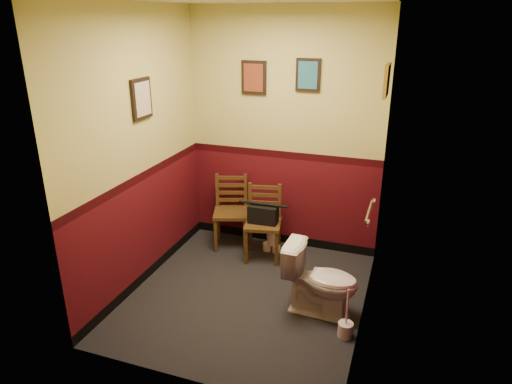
{
  "coord_description": "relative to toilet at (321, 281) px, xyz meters",
  "views": [
    {
      "loc": [
        1.34,
        -3.59,
        2.56
      ],
      "look_at": [
        0.0,
        0.25,
        1.0
      ],
      "focal_mm": 32.0,
      "sensor_mm": 36.0,
      "label": 1
    }
  ],
  "objects": [
    {
      "name": "grab_bar",
      "position": [
        0.35,
        0.28,
        0.62
      ],
      "size": [
        0.05,
        0.56,
        0.06
      ],
      "color": "silver",
      "rests_on": "wall_right"
    },
    {
      "name": "chair_left",
      "position": [
        -1.28,
        1.0,
        0.09
      ],
      "size": [
        0.5,
        0.5,
        0.84
      ],
      "rotation": [
        0.0,
        0.0,
        0.32
      ],
      "color": "#573B1A",
      "rests_on": "floor"
    },
    {
      "name": "toilet_brush",
      "position": [
        0.28,
        -0.27,
        -0.26
      ],
      "size": [
        0.13,
        0.13,
        0.47
      ],
      "color": "silver",
      "rests_on": "floor"
    },
    {
      "name": "floor",
      "position": [
        -0.72,
        0.03,
        -0.33
      ],
      "size": [
        2.2,
        2.4,
        0.0
      ],
      "primitive_type": "cube",
      "color": "black",
      "rests_on": "ground"
    },
    {
      "name": "framed_print_back_b",
      "position": [
        -0.47,
        1.21,
        1.67
      ],
      "size": [
        0.26,
        0.04,
        0.34
      ],
      "color": "black",
      "rests_on": "wall_back"
    },
    {
      "name": "wall_back",
      "position": [
        -0.72,
        1.23,
        1.02
      ],
      "size": [
        2.2,
        0.0,
        2.7
      ],
      "primitive_type": "cube",
      "rotation": [
        1.57,
        0.0,
        0.0
      ],
      "color": "#490C13",
      "rests_on": "ground"
    },
    {
      "name": "framed_print_back_a",
      "position": [
        -1.07,
        1.21,
        1.62
      ],
      "size": [
        0.28,
        0.04,
        0.36
      ],
      "color": "black",
      "rests_on": "wall_back"
    },
    {
      "name": "tp_stack",
      "position": [
        -0.77,
        0.97,
        -0.18
      ],
      "size": [
        0.21,
        0.13,
        0.37
      ],
      "color": "silver",
      "rests_on": "floor"
    },
    {
      "name": "chair_right",
      "position": [
        -0.83,
        0.84,
        0.09
      ],
      "size": [
        0.46,
        0.46,
        0.83
      ],
      "rotation": [
        0.0,
        0.0,
        0.21
      ],
      "color": "#573B1A",
      "rests_on": "floor"
    },
    {
      "name": "wall_front",
      "position": [
        -0.72,
        -1.17,
        1.02
      ],
      "size": [
        2.2,
        0.0,
        2.7
      ],
      "primitive_type": "cube",
      "rotation": [
        -1.57,
        0.0,
        0.0
      ],
      "color": "#490C13",
      "rests_on": "ground"
    },
    {
      "name": "framed_print_left",
      "position": [
        -1.8,
        0.13,
        1.52
      ],
      "size": [
        0.04,
        0.3,
        0.38
      ],
      "color": "black",
      "rests_on": "wall_left"
    },
    {
      "name": "wall_right",
      "position": [
        0.38,
        0.03,
        1.02
      ],
      "size": [
        0.0,
        2.4,
        2.7
      ],
      "primitive_type": "cube",
      "rotation": [
        1.57,
        0.0,
        -1.57
      ],
      "color": "#490C13",
      "rests_on": "ground"
    },
    {
      "name": "framed_print_right",
      "position": [
        0.36,
        0.63,
        1.72
      ],
      "size": [
        0.04,
        0.34,
        0.28
      ],
      "color": "olive",
      "rests_on": "wall_right"
    },
    {
      "name": "handbag",
      "position": [
        -0.82,
        0.8,
        0.21
      ],
      "size": [
        0.32,
        0.17,
        0.23
      ],
      "rotation": [
        0.0,
        0.0,
        0.03
      ],
      "color": "black",
      "rests_on": "chair_right"
    },
    {
      "name": "toilet",
      "position": [
        0.0,
        0.0,
        0.0
      ],
      "size": [
        0.69,
        0.4,
        0.67
      ],
      "primitive_type": "imported",
      "rotation": [
        0.0,
        0.0,
        1.53
      ],
      "color": "white",
      "rests_on": "floor"
    },
    {
      "name": "wall_left",
      "position": [
        -1.82,
        0.03,
        1.02
      ],
      "size": [
        0.0,
        2.4,
        2.7
      ],
      "primitive_type": "cube",
      "rotation": [
        1.57,
        0.0,
        1.57
      ],
      "color": "#490C13",
      "rests_on": "ground"
    }
  ]
}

